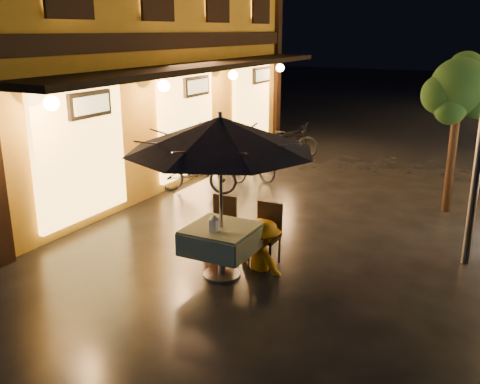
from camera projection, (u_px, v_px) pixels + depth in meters
The scene contains 15 objects.
ground at pixel (239, 274), 8.07m from camera, with size 90.00×90.00×0.00m, color black.
west_building at pixel (104, 22), 12.89m from camera, with size 5.90×11.40×7.40m.
street_tree at pixel (460, 91), 10.15m from camera, with size 1.43×1.20×3.15m.
cafe_table at pixel (221, 239), 7.84m from camera, with size 0.99×0.99×0.78m.
patio_umbrella at pixel (220, 134), 7.39m from camera, with size 2.73×2.73×2.46m.
cafe_chair_left at pixel (222, 223), 8.66m from camera, with size 0.42×0.42×0.97m.
cafe_chair_right at pixel (267, 231), 8.31m from camera, with size 0.42×0.42×0.97m.
table_lantern at pixel (214, 222), 7.57m from camera, with size 0.16×0.16×0.25m.
person_orange at pixel (219, 216), 8.42m from camera, with size 0.70×0.55×1.44m, color red.
person_yellow at pixel (263, 221), 8.08m from camera, with size 0.98×0.57×1.52m, color orange.
bicycle_0 at pixel (196, 171), 11.97m from camera, with size 0.65×1.88×0.99m, color black.
bicycle_1 at pixel (222, 160), 13.01m from camera, with size 0.45×1.61×0.97m, color black.
bicycle_2 at pixel (251, 161), 13.14m from camera, with size 0.59×1.69×0.89m, color black.
bicycle_3 at pixel (247, 150), 14.25m from camera, with size 0.44×1.55×0.93m, color black.
bicycle_4 at pixel (288, 139), 15.53m from camera, with size 0.64×1.84×0.96m, color black.
Camera 1 is at (3.37, -6.54, 3.53)m, focal length 40.00 mm.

